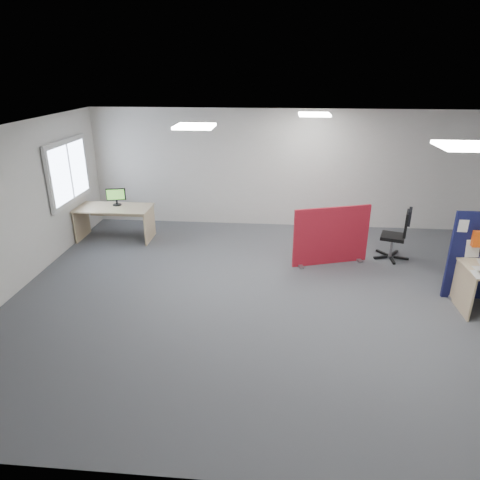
# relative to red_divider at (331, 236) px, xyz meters

# --- Properties ---
(floor) EXTENTS (9.00, 9.00, 0.00)m
(floor) POSITION_rel_red_divider_xyz_m (-0.87, -1.38, -0.55)
(floor) COLOR #4E5055
(floor) RESTS_ON ground
(ceiling) EXTENTS (9.00, 7.00, 0.02)m
(ceiling) POSITION_rel_red_divider_xyz_m (-0.87, -1.38, 2.15)
(ceiling) COLOR white
(ceiling) RESTS_ON wall_back
(wall_back) EXTENTS (9.00, 0.02, 2.70)m
(wall_back) POSITION_rel_red_divider_xyz_m (-0.87, 2.12, 0.80)
(wall_back) COLOR silver
(wall_back) RESTS_ON floor
(wall_front) EXTENTS (9.00, 0.02, 2.70)m
(wall_front) POSITION_rel_red_divider_xyz_m (-0.87, -4.88, 0.80)
(wall_front) COLOR silver
(wall_front) RESTS_ON floor
(wall_left) EXTENTS (0.02, 7.00, 2.70)m
(wall_left) POSITION_rel_red_divider_xyz_m (-5.37, -1.38, 0.80)
(wall_left) COLOR silver
(wall_left) RESTS_ON floor
(window) EXTENTS (0.06, 1.70, 1.30)m
(window) POSITION_rel_red_divider_xyz_m (-5.31, 0.62, 1.00)
(window) COLOR white
(window) RESTS_ON wall_left
(ceiling_lights) EXTENTS (4.10, 4.10, 0.04)m
(ceiling_lights) POSITION_rel_red_divider_xyz_m (-0.54, -0.71, 2.12)
(ceiling_lights) COLOR white
(ceiling_lights) RESTS_ON ceiling
(red_divider) EXTENTS (1.45, 0.52, 1.13)m
(red_divider) POSITION_rel_red_divider_xyz_m (0.00, 0.00, 0.00)
(red_divider) COLOR maroon
(red_divider) RESTS_ON floor
(second_desk) EXTENTS (1.59, 0.79, 0.73)m
(second_desk) POSITION_rel_red_divider_xyz_m (-4.55, 0.92, -0.00)
(second_desk) COLOR tan
(second_desk) RESTS_ON floor
(monitor_second) EXTENTS (0.41, 0.19, 0.38)m
(monitor_second) POSITION_rel_red_divider_xyz_m (-4.53, 1.03, 0.38)
(monitor_second) COLOR black
(monitor_second) RESTS_ON second_desk
(office_chair) EXTENTS (0.68, 0.65, 1.03)m
(office_chair) POSITION_rel_red_divider_xyz_m (1.33, 0.31, 0.03)
(office_chair) COLOR black
(office_chair) RESTS_ON floor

